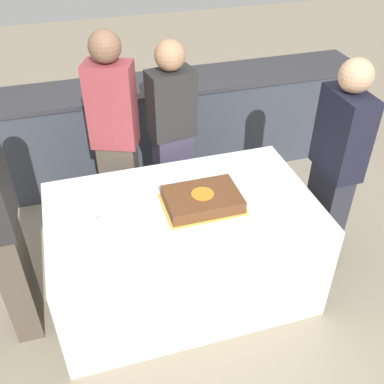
# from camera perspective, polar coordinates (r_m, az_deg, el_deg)

# --- Properties ---
(ground_plane) EXTENTS (14.00, 14.00, 0.00)m
(ground_plane) POSITION_cam_1_polar(r_m,az_deg,el_deg) (3.40, -1.05, -11.89)
(ground_plane) COLOR gray
(back_counter) EXTENTS (4.40, 0.58, 0.92)m
(back_counter) POSITION_cam_1_polar(r_m,az_deg,el_deg) (4.33, -6.90, 7.79)
(back_counter) COLOR #333842
(back_counter) RESTS_ON ground_plane
(dining_table) EXTENTS (1.72, 1.03, 0.76)m
(dining_table) POSITION_cam_1_polar(r_m,az_deg,el_deg) (3.12, -1.13, -7.28)
(dining_table) COLOR silver
(dining_table) RESTS_ON ground_plane
(cake) EXTENTS (0.51, 0.37, 0.09)m
(cake) POSITION_cam_1_polar(r_m,az_deg,el_deg) (2.85, 1.33, -0.93)
(cake) COLOR gold
(cake) RESTS_ON dining_table
(plate_stack) EXTENTS (0.22, 0.22, 0.04)m
(plate_stack) POSITION_cam_1_polar(r_m,az_deg,el_deg) (2.80, -9.82, -3.10)
(plate_stack) COLOR white
(plate_stack) RESTS_ON dining_table
(wine_glass) EXTENTS (0.06, 0.06, 0.15)m
(wine_glass) POSITION_cam_1_polar(r_m,az_deg,el_deg) (2.61, -11.30, -4.35)
(wine_glass) COLOR white
(wine_glass) RESTS_ON dining_table
(side_plate_near_cake) EXTENTS (0.18, 0.18, 0.00)m
(side_plate_near_cake) POSITION_cam_1_polar(r_m,az_deg,el_deg) (3.09, -1.91, 1.53)
(side_plate_near_cake) COLOR white
(side_plate_near_cake) RESTS_ON dining_table
(side_plate_right_edge) EXTENTS (0.18, 0.18, 0.00)m
(side_plate_right_edge) POSITION_cam_1_polar(r_m,az_deg,el_deg) (2.94, 8.02, -1.03)
(side_plate_right_edge) COLOR white
(side_plate_right_edge) RESTS_ON dining_table
(utensil_pile) EXTENTS (0.15, 0.10, 0.02)m
(utensil_pile) POSITION_cam_1_polar(r_m,az_deg,el_deg) (2.55, -0.53, -7.42)
(utensil_pile) COLOR white
(utensil_pile) RESTS_ON dining_table
(person_cutting_cake) EXTENTS (0.36, 0.25, 1.58)m
(person_cutting_cake) POSITION_cam_1_polar(r_m,az_deg,el_deg) (3.44, -2.51, 6.89)
(person_cutting_cake) COLOR #383347
(person_cutting_cake) RESTS_ON ground_plane
(person_seated_right) EXTENTS (0.21, 0.38, 1.62)m
(person_seated_right) POSITION_cam_1_polar(r_m,az_deg,el_deg) (3.22, 17.66, 2.83)
(person_seated_right) COLOR #282833
(person_seated_right) RESTS_ON ground_plane
(person_standing_back) EXTENTS (0.38, 0.31, 1.69)m
(person_standing_back) POSITION_cam_1_polar(r_m,az_deg,el_deg) (3.35, -9.68, 6.65)
(person_standing_back) COLOR #4C4238
(person_standing_back) RESTS_ON ground_plane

